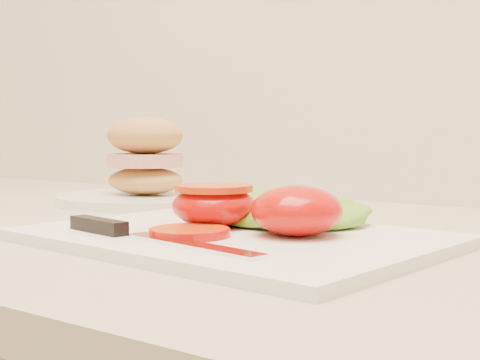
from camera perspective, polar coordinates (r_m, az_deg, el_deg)
The scene contains 8 objects.
cutting_board at distance 0.59m, azimuth -0.58°, elevation -4.94°, with size 0.35×0.25×0.01m, color white.
tomato_half_dome at distance 0.56m, azimuth 4.85°, elevation -2.61°, with size 0.08×0.08×0.04m, color #D90400.
tomato_half_cut at distance 0.62m, azimuth -2.25°, elevation -2.04°, with size 0.08×0.08×0.04m.
tomato_slice_0 at distance 0.56m, azimuth -4.33°, elevation -4.46°, with size 0.07×0.07×0.01m, color #D0400D.
lettuce_leaf_0 at distance 0.65m, azimuth 2.75°, elevation -2.31°, with size 0.16×0.11×0.03m, color #7AB830.
lettuce_leaf_1 at distance 0.63m, azimuth 6.17°, elevation -2.78°, with size 0.11×0.08×0.02m, color #7AB830.
knife at distance 0.56m, azimuth -9.19°, elevation -4.44°, with size 0.22×0.05×0.01m.
sandwich_plate at distance 0.93m, azimuth -8.09°, elevation 0.66°, with size 0.24×0.24×0.12m.
Camera 1 is at (0.06, 1.13, 1.03)m, focal length 50.00 mm.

